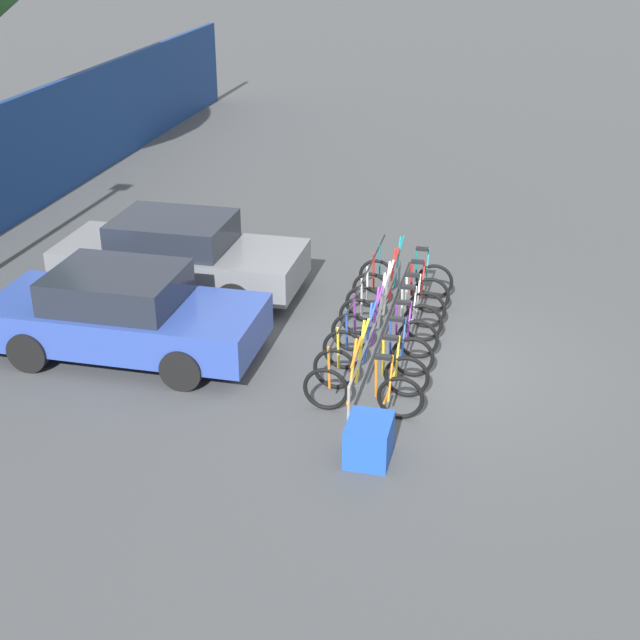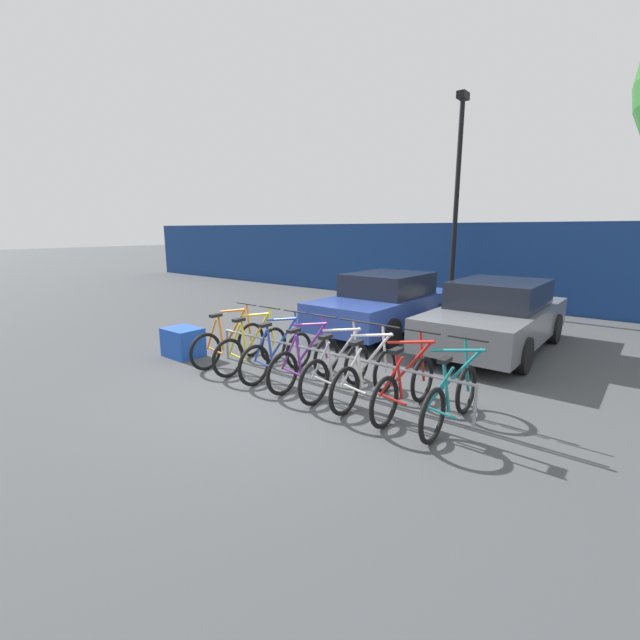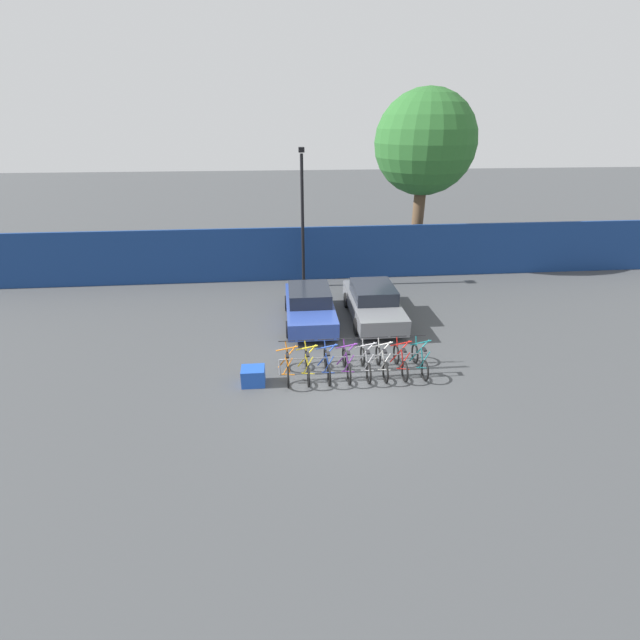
# 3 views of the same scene
# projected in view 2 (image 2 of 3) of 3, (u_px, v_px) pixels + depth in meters

# --- Properties ---
(ground_plane) EXTENTS (120.00, 120.00, 0.00)m
(ground_plane) POSITION_uv_depth(u_px,v_px,m) (275.00, 392.00, 6.45)
(ground_plane) COLOR #424447
(hoarding_wall) EXTENTS (36.00, 0.16, 2.62)m
(hoarding_wall) POSITION_uv_depth(u_px,v_px,m) (487.00, 265.00, 13.43)
(hoarding_wall) COLOR navy
(hoarding_wall) RESTS_ON ground
(bike_rack) EXTENTS (4.72, 0.04, 0.57)m
(bike_rack) POSITION_uv_depth(u_px,v_px,m) (324.00, 355.00, 6.60)
(bike_rack) COLOR gray
(bike_rack) RESTS_ON ground
(bicycle_orange) EXTENTS (0.68, 1.71, 1.05)m
(bicycle_orange) POSITION_uv_depth(u_px,v_px,m) (229.00, 343.00, 7.79)
(bicycle_orange) COLOR black
(bicycle_orange) RESTS_ON ground
(bicycle_yellow) EXTENTS (0.68, 1.71, 1.05)m
(bicycle_yellow) POSITION_uv_depth(u_px,v_px,m) (252.00, 348.00, 7.42)
(bicycle_yellow) COLOR black
(bicycle_yellow) RESTS_ON ground
(bicycle_blue) EXTENTS (0.68, 1.71, 1.05)m
(bicycle_blue) POSITION_uv_depth(u_px,v_px,m) (278.00, 355.00, 7.04)
(bicycle_blue) COLOR black
(bicycle_blue) RESTS_ON ground
(bicycle_purple) EXTENTS (0.68, 1.71, 1.05)m
(bicycle_purple) POSITION_uv_depth(u_px,v_px,m) (306.00, 362.00, 6.67)
(bicycle_purple) COLOR black
(bicycle_purple) RESTS_ON ground
(bicycle_silver) EXTENTS (0.68, 1.71, 1.05)m
(bicycle_silver) POSITION_uv_depth(u_px,v_px,m) (337.00, 370.00, 6.30)
(bicycle_silver) COLOR black
(bicycle_silver) RESTS_ON ground
(bicycle_white) EXTENTS (0.68, 1.71, 1.05)m
(bicycle_white) POSITION_uv_depth(u_px,v_px,m) (366.00, 377.00, 5.99)
(bicycle_white) COLOR black
(bicycle_white) RESTS_ON ground
(bicycle_red) EXTENTS (0.68, 1.71, 1.05)m
(bicycle_red) POSITION_uv_depth(u_px,v_px,m) (405.00, 387.00, 5.62)
(bicycle_red) COLOR black
(bicycle_red) RESTS_ON ground
(bicycle_teal) EXTENTS (0.68, 1.71, 1.05)m
(bicycle_teal) POSITION_uv_depth(u_px,v_px,m) (451.00, 398.00, 5.24)
(bicycle_teal) COLOR black
(bicycle_teal) RESTS_ON ground
(car_blue) EXTENTS (1.91, 4.24, 1.40)m
(car_blue) POSITION_uv_depth(u_px,v_px,m) (386.00, 303.00, 10.17)
(car_blue) COLOR #2D479E
(car_blue) RESTS_ON ground
(car_grey) EXTENTS (1.91, 4.41, 1.40)m
(car_grey) POSITION_uv_depth(u_px,v_px,m) (497.00, 316.00, 8.67)
(car_grey) COLOR slate
(car_grey) RESTS_ON ground
(lamp_post) EXTENTS (0.24, 0.44, 6.23)m
(lamp_post) POSITION_uv_depth(u_px,v_px,m) (457.00, 193.00, 12.67)
(lamp_post) COLOR black
(lamp_post) RESTS_ON ground
(cargo_crate) EXTENTS (0.70, 0.56, 0.55)m
(cargo_crate) POSITION_uv_depth(u_px,v_px,m) (183.00, 342.00, 8.24)
(cargo_crate) COLOR blue
(cargo_crate) RESTS_ON ground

